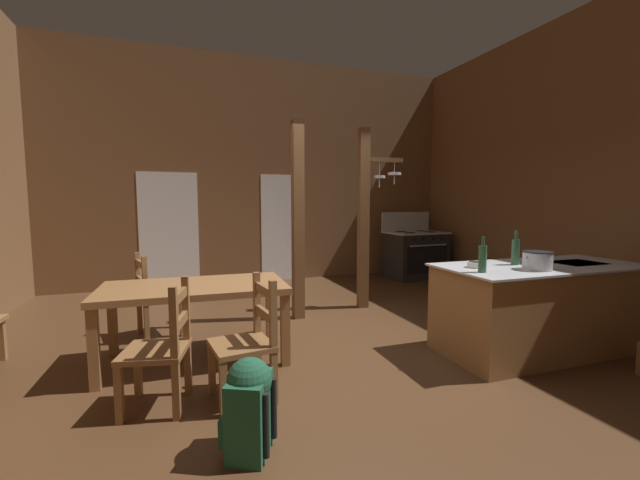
{
  "coord_description": "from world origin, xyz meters",
  "views": [
    {
      "loc": [
        -1.51,
        -3.63,
        1.52
      ],
      "look_at": [
        0.05,
        0.73,
        1.08
      ],
      "focal_mm": 22.01,
      "sensor_mm": 36.0,
      "label": 1
    }
  ],
  "objects_px": {
    "mixing_bowl_on_counter": "(476,265)",
    "ladderback_chair_by_post": "(162,348)",
    "bottle_tall_on_counter": "(483,258)",
    "dining_table": "(195,294)",
    "stockpot_on_counter": "(537,261)",
    "bottle_short_on_counter": "(515,251)",
    "kitchen_island": "(541,307)",
    "ladderback_chair_near_window": "(155,297)",
    "stove_range": "(415,254)",
    "ladderback_chair_at_table_end": "(248,341)",
    "backpack": "(249,403)"
  },
  "relations": [
    {
      "from": "mixing_bowl_on_counter",
      "to": "ladderback_chair_by_post",
      "type": "bearing_deg",
      "value": -179.49
    },
    {
      "from": "bottle_tall_on_counter",
      "to": "dining_table",
      "type": "bearing_deg",
      "value": 157.09
    },
    {
      "from": "stockpot_on_counter",
      "to": "mixing_bowl_on_counter",
      "type": "xyz_separation_m",
      "value": [
        -0.46,
        0.3,
        -0.06
      ]
    },
    {
      "from": "bottle_short_on_counter",
      "to": "ladderback_chair_by_post",
      "type": "bearing_deg",
      "value": -179.45
    },
    {
      "from": "kitchen_island",
      "to": "dining_table",
      "type": "xyz_separation_m",
      "value": [
        -3.36,
        0.91,
        0.21
      ]
    },
    {
      "from": "ladderback_chair_near_window",
      "to": "ladderback_chair_by_post",
      "type": "height_order",
      "value": "same"
    },
    {
      "from": "stockpot_on_counter",
      "to": "bottle_tall_on_counter",
      "type": "xyz_separation_m",
      "value": [
        -0.59,
        0.07,
        0.04
      ]
    },
    {
      "from": "stove_range",
      "to": "dining_table",
      "type": "xyz_separation_m",
      "value": [
        -4.34,
        -2.87,
        0.17
      ]
    },
    {
      "from": "kitchen_island",
      "to": "dining_table",
      "type": "height_order",
      "value": "kitchen_island"
    },
    {
      "from": "stove_range",
      "to": "bottle_short_on_counter",
      "type": "distance_m",
      "value": 3.92
    },
    {
      "from": "ladderback_chair_near_window",
      "to": "bottle_tall_on_counter",
      "type": "distance_m",
      "value": 3.51
    },
    {
      "from": "stove_range",
      "to": "ladderback_chair_by_post",
      "type": "distance_m",
      "value": 5.91
    },
    {
      "from": "kitchen_island",
      "to": "dining_table",
      "type": "distance_m",
      "value": 3.49
    },
    {
      "from": "dining_table",
      "to": "stove_range",
      "type": "bearing_deg",
      "value": 33.5
    },
    {
      "from": "bottle_short_on_counter",
      "to": "mixing_bowl_on_counter",
      "type": "bearing_deg",
      "value": -179.23
    },
    {
      "from": "kitchen_island",
      "to": "stove_range",
      "type": "xyz_separation_m",
      "value": [
        0.98,
        3.78,
        0.04
      ]
    },
    {
      "from": "kitchen_island",
      "to": "ladderback_chair_by_post",
      "type": "xyz_separation_m",
      "value": [
        -3.62,
        0.07,
        0.01
      ]
    },
    {
      "from": "ladderback_chair_at_table_end",
      "to": "backpack",
      "type": "bearing_deg",
      "value": -98.94
    },
    {
      "from": "ladderback_chair_by_post",
      "to": "bottle_short_on_counter",
      "type": "bearing_deg",
      "value": 0.55
    },
    {
      "from": "ladderback_chair_near_window",
      "to": "ladderback_chair_at_table_end",
      "type": "xyz_separation_m",
      "value": [
        0.76,
        -1.79,
        0.0
      ]
    },
    {
      "from": "kitchen_island",
      "to": "stockpot_on_counter",
      "type": "xyz_separation_m",
      "value": [
        -0.31,
        -0.2,
        0.53
      ]
    },
    {
      "from": "stove_range",
      "to": "bottle_tall_on_counter",
      "type": "xyz_separation_m",
      "value": [
        -1.87,
        -3.91,
        0.54
      ]
    },
    {
      "from": "stockpot_on_counter",
      "to": "bottle_short_on_counter",
      "type": "xyz_separation_m",
      "value": [
        0.04,
        0.3,
        0.05
      ]
    },
    {
      "from": "bottle_tall_on_counter",
      "to": "ladderback_chair_at_table_end",
      "type": "bearing_deg",
      "value": 176.36
    },
    {
      "from": "kitchen_island",
      "to": "backpack",
      "type": "relative_size",
      "value": 3.64
    },
    {
      "from": "backpack",
      "to": "bottle_tall_on_counter",
      "type": "relative_size",
      "value": 1.81
    },
    {
      "from": "ladderback_chair_by_post",
      "to": "stockpot_on_counter",
      "type": "relative_size",
      "value": 2.81
    },
    {
      "from": "kitchen_island",
      "to": "backpack",
      "type": "xyz_separation_m",
      "value": [
        -3.11,
        -0.68,
        -0.13
      ]
    },
    {
      "from": "stove_range",
      "to": "mixing_bowl_on_counter",
      "type": "xyz_separation_m",
      "value": [
        -1.74,
        -3.69,
        0.43
      ]
    },
    {
      "from": "dining_table",
      "to": "mixing_bowl_on_counter",
      "type": "distance_m",
      "value": 2.73
    },
    {
      "from": "dining_table",
      "to": "stockpot_on_counter",
      "type": "relative_size",
      "value": 5.11
    },
    {
      "from": "stove_range",
      "to": "bottle_short_on_counter",
      "type": "xyz_separation_m",
      "value": [
        -1.24,
        -3.68,
        0.54
      ]
    },
    {
      "from": "dining_table",
      "to": "bottle_short_on_counter",
      "type": "height_order",
      "value": "bottle_short_on_counter"
    },
    {
      "from": "mixing_bowl_on_counter",
      "to": "dining_table",
      "type": "bearing_deg",
      "value": 162.55
    },
    {
      "from": "kitchen_island",
      "to": "ladderback_chair_at_table_end",
      "type": "height_order",
      "value": "ladderback_chair_at_table_end"
    },
    {
      "from": "ladderback_chair_by_post",
      "to": "ladderback_chair_at_table_end",
      "type": "xyz_separation_m",
      "value": [
        0.62,
        -0.07,
        0.0
      ]
    },
    {
      "from": "ladderback_chair_by_post",
      "to": "bottle_tall_on_counter",
      "type": "bearing_deg",
      "value": -4.21
    },
    {
      "from": "ladderback_chair_by_post",
      "to": "backpack",
      "type": "distance_m",
      "value": 0.92
    },
    {
      "from": "ladderback_chair_by_post",
      "to": "bottle_short_on_counter",
      "type": "relative_size",
      "value": 2.72
    },
    {
      "from": "kitchen_island",
      "to": "stockpot_on_counter",
      "type": "relative_size",
      "value": 6.42
    },
    {
      "from": "bottle_tall_on_counter",
      "to": "mixing_bowl_on_counter",
      "type": "bearing_deg",
      "value": 60.59
    },
    {
      "from": "mixing_bowl_on_counter",
      "to": "bottle_tall_on_counter",
      "type": "relative_size",
      "value": 0.49
    },
    {
      "from": "ladderback_chair_at_table_end",
      "to": "bottle_short_on_counter",
      "type": "xyz_separation_m",
      "value": [
        2.74,
        0.1,
        0.57
      ]
    },
    {
      "from": "stove_range",
      "to": "bottle_short_on_counter",
      "type": "bearing_deg",
      "value": -108.67
    },
    {
      "from": "ladderback_chair_near_window",
      "to": "bottle_short_on_counter",
      "type": "relative_size",
      "value": 2.72
    },
    {
      "from": "bottle_short_on_counter",
      "to": "ladderback_chair_near_window",
      "type": "bearing_deg",
      "value": 154.21
    },
    {
      "from": "ladderback_chair_near_window",
      "to": "bottle_tall_on_counter",
      "type": "bearing_deg",
      "value": -33.81
    },
    {
      "from": "kitchen_island",
      "to": "stockpot_on_counter",
      "type": "distance_m",
      "value": 0.65
    },
    {
      "from": "stove_range",
      "to": "stockpot_on_counter",
      "type": "bearing_deg",
      "value": -107.89
    },
    {
      "from": "ladderback_chair_at_table_end",
      "to": "mixing_bowl_on_counter",
      "type": "bearing_deg",
      "value": 2.36
    }
  ]
}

